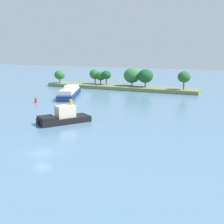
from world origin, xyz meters
name	(u,v)px	position (x,y,z in m)	size (l,w,h in m)	color
ground_plane	(41,153)	(0.00, 0.00, 0.00)	(400.00, 400.00, 0.00)	slate
treeline_island	(122,82)	(-17.49, 75.20, 3.00)	(62.95, 10.02, 8.46)	#66754C
tugboat	(63,117)	(-7.64, 17.89, 1.29)	(9.96, 11.82, 5.07)	black
white_riverboat	(70,92)	(-26.05, 49.86, 1.44)	(12.97, 22.18, 5.57)	navy
channel_buoy_red	(36,100)	(-29.12, 35.70, 0.81)	(0.70, 0.70, 1.90)	red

